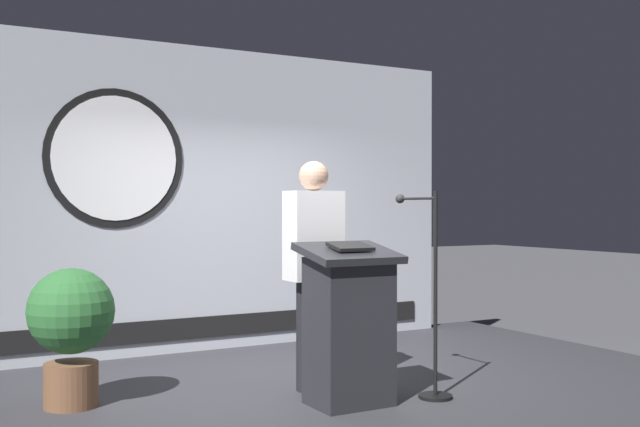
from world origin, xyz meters
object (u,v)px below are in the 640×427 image
speaker_person (314,273)px  potted_plant (71,323)px  podium (349,325)px  microphone_stand (430,323)px

speaker_person → potted_plant: 1.73m
speaker_person → potted_plant: speaker_person is taller
podium → speaker_person: size_ratio=0.66×
microphone_stand → potted_plant: size_ratio=1.56×
podium → microphone_stand: microphone_stand is taller
podium → potted_plant: (-1.67, 0.87, 0.02)m
speaker_person → potted_plant: bearing=166.7°
potted_plant → podium: bearing=-27.6°
podium → speaker_person: (-0.01, 0.48, 0.32)m
speaker_person → microphone_stand: speaker_person is taller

